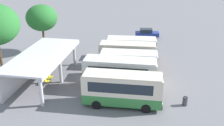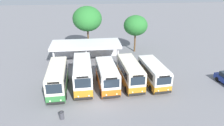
# 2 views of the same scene
# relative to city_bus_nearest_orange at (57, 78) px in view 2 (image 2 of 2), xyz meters

# --- Properties ---
(ground_plane) EXTENTS (180.00, 180.00, 0.00)m
(ground_plane) POSITION_rel_city_bus_nearest_orange_xyz_m (5.32, -2.96, -1.86)
(ground_plane) COLOR slate
(city_bus_nearest_orange) EXTENTS (2.49, 7.79, 3.38)m
(city_bus_nearest_orange) POSITION_rel_city_bus_nearest_orange_xyz_m (0.00, 0.00, 0.00)
(city_bus_nearest_orange) COLOR black
(city_bus_nearest_orange) RESTS_ON ground
(city_bus_second_in_row) EXTENTS (2.56, 7.96, 3.58)m
(city_bus_second_in_row) POSITION_rel_city_bus_nearest_orange_xyz_m (3.24, 0.72, 0.10)
(city_bus_second_in_row) COLOR black
(city_bus_second_in_row) RESTS_ON ground
(city_bus_middle_cream) EXTENTS (2.78, 6.99, 3.24)m
(city_bus_middle_cream) POSITION_rel_city_bus_nearest_orange_xyz_m (6.49, 0.14, -0.07)
(city_bus_middle_cream) COLOR black
(city_bus_middle_cream) RESTS_ON ground
(city_bus_fourth_amber) EXTENTS (2.67, 7.50, 3.25)m
(city_bus_fourth_amber) POSITION_rel_city_bus_nearest_orange_xyz_m (9.73, 0.66, -0.07)
(city_bus_fourth_amber) COLOR black
(city_bus_fourth_amber) RESTS_ON ground
(city_bus_fifth_blue) EXTENTS (2.91, 7.23, 2.98)m
(city_bus_fifth_blue) POSITION_rel_city_bus_nearest_orange_xyz_m (12.98, 0.50, -0.20)
(city_bus_fifth_blue) COLOR black
(city_bus_fifth_blue) RESTS_ON ground
(terminal_canopy) EXTENTS (11.82, 5.11, 3.40)m
(terminal_canopy) POSITION_rel_city_bus_nearest_orange_xyz_m (3.76, 10.30, 0.74)
(terminal_canopy) COLOR silver
(terminal_canopy) RESTS_ON ground
(waiting_chair_end_by_column) EXTENTS (0.45, 0.45, 0.86)m
(waiting_chair_end_by_column) POSITION_rel_city_bus_nearest_orange_xyz_m (2.85, 9.09, -1.34)
(waiting_chair_end_by_column) COLOR slate
(waiting_chair_end_by_column) RESTS_ON ground
(waiting_chair_second_from_end) EXTENTS (0.45, 0.45, 0.86)m
(waiting_chair_second_from_end) POSITION_rel_city_bus_nearest_orange_xyz_m (3.43, 9.16, -1.34)
(waiting_chair_second_from_end) COLOR slate
(waiting_chair_second_from_end) RESTS_ON ground
(waiting_chair_middle_seat) EXTENTS (0.45, 0.45, 0.86)m
(waiting_chair_middle_seat) POSITION_rel_city_bus_nearest_orange_xyz_m (4.02, 9.13, -1.34)
(waiting_chair_middle_seat) COLOR slate
(waiting_chair_middle_seat) RESTS_ON ground
(roadside_tree_behind_canopy) EXTENTS (5.57, 5.57, 8.81)m
(roadside_tree_behind_canopy) POSITION_rel_city_bus_nearest_orange_xyz_m (4.20, 15.33, 4.57)
(roadside_tree_behind_canopy) COLOR brown
(roadside_tree_behind_canopy) RESTS_ON ground
(roadside_tree_east_of_canopy) EXTENTS (4.55, 4.55, 7.18)m
(roadside_tree_east_of_canopy) POSITION_rel_city_bus_nearest_orange_xyz_m (13.31, 13.82, 3.37)
(roadside_tree_east_of_canopy) COLOR brown
(roadside_tree_east_of_canopy) RESTS_ON ground
(litter_bin_apron) EXTENTS (0.49, 0.49, 0.90)m
(litter_bin_apron) POSITION_rel_city_bus_nearest_orange_xyz_m (1.02, -6.10, -1.41)
(litter_bin_apron) COLOR #3F3F47
(litter_bin_apron) RESTS_ON ground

